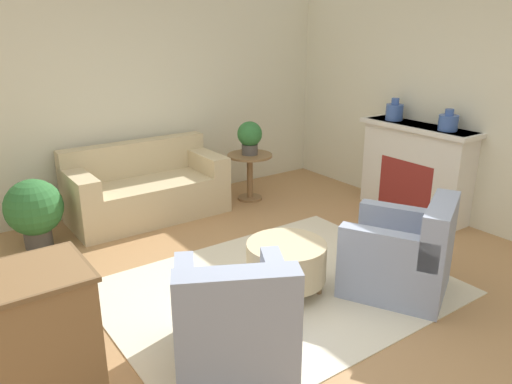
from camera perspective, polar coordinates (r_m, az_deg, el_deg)
The scene contains 14 objects.
ground_plane at distance 4.58m, azimuth 2.52°, elevation -11.12°, with size 16.00×16.00×0.00m, color #AD7F51.
wall_back at distance 6.56m, azimuth -13.38°, elevation 10.64°, with size 9.70×0.12×2.80m.
wall_right at distance 6.17m, azimuth 23.98°, elevation 9.04°, with size 0.12×9.48×2.80m.
rug at distance 4.58m, azimuth 2.52°, elevation -11.07°, with size 2.96×2.26×0.01m.
couch at distance 6.24m, azimuth -12.43°, elevation 0.21°, with size 1.85×0.87×0.89m.
armchair_left at distance 3.52m, azimuth -2.56°, elevation -14.80°, with size 1.09×1.12×0.87m.
armchair_right at distance 4.59m, azimuth 16.43°, elevation -7.06°, with size 1.09×1.12×0.87m.
ottoman_table at distance 4.42m, azimuth 3.47°, elevation -7.92°, with size 0.70×0.70×0.46m.
side_table at distance 6.65m, azimuth -0.71°, elevation 2.73°, with size 0.59×0.59×0.63m.
fireplace at distance 6.44m, azimuth 17.74°, elevation 2.65°, with size 0.44×1.49×1.12m.
vase_mantel_near at distance 6.51m, azimuth 15.54°, elevation 8.86°, with size 0.21×0.21×0.28m.
vase_mantel_far at distance 6.07m, azimuth 21.12°, elevation 7.47°, with size 0.22×0.22×0.25m.
potted_plant_on_side_table at distance 6.54m, azimuth -0.73°, elevation 6.39°, with size 0.33×0.33×0.44m.
potted_plant_floor at distance 5.72m, azimuth -24.03°, elevation -1.83°, with size 0.60×0.60×0.75m.
Camera 1 is at (-2.46, -3.11, 2.30)m, focal length 35.00 mm.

